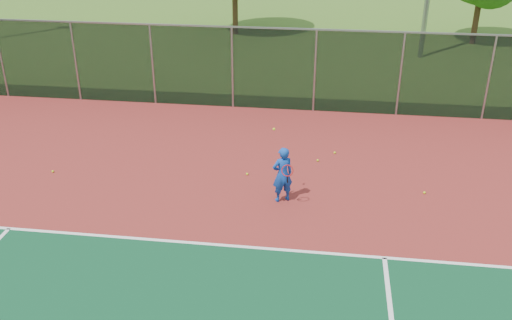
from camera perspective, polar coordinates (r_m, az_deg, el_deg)
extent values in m
cube|color=maroon|center=(12.45, 3.65, -11.76)|extent=(30.00, 20.00, 0.02)
cube|color=white|center=(13.31, 12.73, -9.51)|extent=(22.00, 0.10, 0.00)
cube|color=black|center=(20.75, 5.91, 8.82)|extent=(30.00, 0.04, 3.00)
cube|color=gray|center=(20.36, 6.11, 12.85)|extent=(30.00, 0.06, 0.06)
imported|color=#1140A5|center=(14.82, 2.66, -1.46)|extent=(0.67, 0.58, 1.54)
cylinder|color=black|center=(14.59, 3.16, -1.93)|extent=(0.03, 0.15, 0.27)
torus|color=#A51414|center=(14.36, 3.16, -1.06)|extent=(0.30, 0.13, 0.29)
sphere|color=#C0DE19|center=(14.41, 1.81, 3.11)|extent=(0.07, 0.07, 0.07)
sphere|color=#C0DE19|center=(17.31, 6.19, -0.04)|extent=(0.07, 0.07, 0.07)
sphere|color=#C0DE19|center=(16.11, 16.49, -3.15)|extent=(0.07, 0.07, 0.07)
sphere|color=#C0DE19|center=(17.87, 7.88, 0.73)|extent=(0.07, 0.07, 0.07)
sphere|color=#C0DE19|center=(16.42, -0.89, -1.40)|extent=(0.07, 0.07, 0.07)
sphere|color=#C0DE19|center=(17.59, -19.66, -1.08)|extent=(0.07, 0.07, 0.07)
cylinder|color=#382214|center=(32.25, -2.10, 14.82)|extent=(0.30, 0.30, 2.66)
cylinder|color=#382214|center=(32.23, 21.13, 12.88)|extent=(0.30, 0.30, 2.39)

